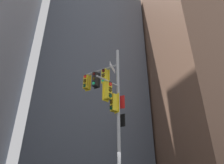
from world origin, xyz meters
The scene contains 3 objects.
building_tower_right centered at (15.93, 10.59, 23.32)m, with size 12.50×12.50×46.65m, color brown.
building_mid_block centered at (0.92, 23.31, 16.41)m, with size 16.89×16.89×32.83m, color #4C5460.
signal_pole_assembly centered at (-0.62, 0.44, 5.81)m, with size 2.38×3.20×8.89m.
Camera 1 is at (-2.91, -10.01, 1.57)m, focal length 30.20 mm.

